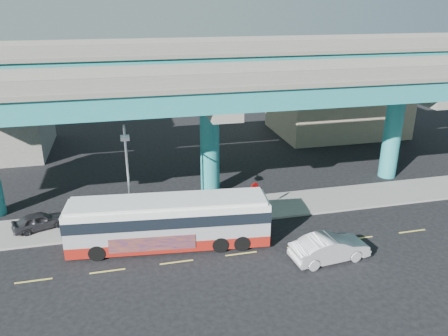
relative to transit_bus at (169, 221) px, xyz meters
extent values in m
plane|color=black|center=(4.12, -1.74, -1.75)|extent=(120.00, 120.00, 0.00)
cube|color=gray|center=(4.12, 3.76, -1.68)|extent=(70.00, 4.00, 0.15)
cube|color=#D8C64C|center=(-7.88, -2.04, -1.75)|extent=(2.00, 0.12, 0.01)
cube|color=#D8C64C|center=(-3.88, -2.04, -1.75)|extent=(2.00, 0.12, 0.01)
cube|color=#D8C64C|center=(0.12, -2.04, -1.75)|extent=(2.00, 0.12, 0.01)
cube|color=#D8C64C|center=(4.12, -2.04, -1.75)|extent=(2.00, 0.12, 0.01)
cube|color=#D8C64C|center=(8.12, -2.04, -1.75)|extent=(2.00, 0.12, 0.01)
cube|color=#D8C64C|center=(12.12, -2.04, -1.75)|extent=(2.00, 0.12, 0.01)
cube|color=#D8C64C|center=(16.12, -2.04, -1.75)|extent=(2.00, 0.12, 0.01)
cylinder|color=#207C7B|center=(4.12, 7.26, 1.95)|extent=(1.50, 1.50, 7.40)
cube|color=gray|center=(4.12, 7.26, 5.95)|extent=(2.00, 12.00, 0.60)
cube|color=gray|center=(4.12, 10.76, 6.85)|extent=(1.80, 5.00, 1.20)
cylinder|color=#207C7B|center=(20.12, 7.26, 1.95)|extent=(1.50, 1.50, 7.40)
cube|color=gray|center=(20.12, 7.26, 5.95)|extent=(2.00, 12.00, 0.60)
cube|color=gray|center=(20.12, 10.76, 6.85)|extent=(1.80, 5.00, 1.20)
cube|color=#207C7B|center=(4.12, 3.76, 6.95)|extent=(52.00, 5.00, 1.40)
cube|color=gray|center=(4.12, 3.76, 7.80)|extent=(52.00, 5.40, 0.30)
cube|color=gray|center=(4.12, 1.26, 8.35)|extent=(52.00, 0.25, 0.80)
cube|color=gray|center=(4.12, 6.26, 8.35)|extent=(52.00, 0.25, 0.80)
cube|color=#207C7B|center=(4.12, 10.76, 8.15)|extent=(52.00, 5.00, 1.40)
cube|color=gray|center=(4.12, 10.76, 9.00)|extent=(52.00, 5.40, 0.30)
cube|color=gray|center=(4.12, 8.26, 9.55)|extent=(52.00, 0.25, 0.80)
cube|color=gray|center=(4.12, 13.26, 9.55)|extent=(52.00, 0.25, 0.80)
cube|color=tan|center=(22.12, 21.26, 1.75)|extent=(14.00, 10.00, 7.00)
cube|color=black|center=(22.12, 16.16, 3.85)|extent=(12.00, 0.25, 1.20)
cube|color=maroon|center=(-0.02, 0.00, -1.19)|extent=(12.59, 3.93, 0.72)
cube|color=#B7B7BC|center=(-0.02, 0.00, -0.05)|extent=(12.59, 3.93, 1.55)
cube|color=black|center=(-0.02, 0.00, 0.46)|extent=(12.65, 3.99, 0.72)
cube|color=silver|center=(-0.02, 0.00, 1.03)|extent=(12.59, 3.93, 0.41)
cube|color=silver|center=(-0.02, 0.00, 1.34)|extent=(12.16, 3.64, 0.21)
cube|color=black|center=(6.16, -0.66, 0.31)|extent=(0.31, 2.37, 1.24)
cube|color=black|center=(-6.19, 0.67, 0.31)|extent=(0.31, 2.37, 1.24)
cube|color=#1C1355|center=(-1.18, -1.22, -0.80)|extent=(5.13, 0.60, 0.93)
cylinder|color=black|center=(-4.45, -0.71, -1.24)|extent=(1.06, 0.42, 1.03)
cylinder|color=black|center=(-4.20, 1.64, -1.24)|extent=(1.06, 0.42, 1.03)
cylinder|color=black|center=(2.94, -1.50, -1.24)|extent=(1.06, 0.42, 1.03)
cylinder|color=black|center=(3.19, 0.85, -1.24)|extent=(1.06, 0.42, 1.03)
cylinder|color=black|center=(4.27, -1.65, -1.24)|extent=(1.06, 0.42, 1.03)
cylinder|color=black|center=(4.52, 0.71, -1.24)|extent=(1.06, 0.42, 1.03)
imported|color=silver|center=(9.08, -3.87, -0.96)|extent=(2.63, 5.14, 1.58)
imported|color=#2A2A2F|center=(-8.33, 3.95, -1.02)|extent=(3.53, 4.29, 1.17)
cylinder|color=gray|center=(-2.26, 2.26, 2.05)|extent=(0.16, 0.16, 7.31)
cylinder|color=gray|center=(-2.26, 1.28, 5.51)|extent=(0.12, 1.98, 0.12)
cube|color=gray|center=(-2.26, 0.29, 5.46)|extent=(0.50, 0.70, 0.18)
cylinder|color=gray|center=(6.30, 2.46, -0.49)|extent=(0.06, 0.06, 2.22)
cylinder|color=#B20A0A|center=(6.30, 2.43, 0.57)|extent=(0.71, 0.35, 0.77)
camera|label=1|loc=(-2.31, -24.34, 12.82)|focal=35.00mm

